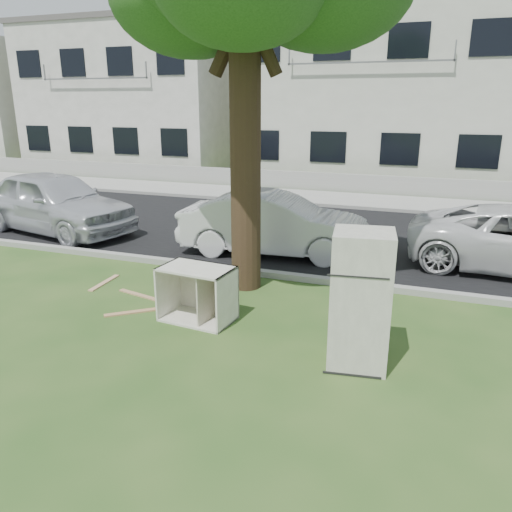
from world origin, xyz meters
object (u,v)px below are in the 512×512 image
(fridge, at_px, (360,300))
(cabinet, at_px, (197,294))
(car_left, at_px, (54,202))
(car_center, at_px, (275,224))

(fridge, bearing_deg, cabinet, 160.39)
(cabinet, distance_m, car_left, 7.13)
(fridge, relative_size, cabinet, 1.62)
(fridge, relative_size, car_left, 0.38)
(car_center, distance_m, car_left, 6.08)
(fridge, relative_size, car_center, 0.43)
(car_center, bearing_deg, cabinet, 174.44)
(fridge, xyz_separation_m, cabinet, (-2.61, 0.55, -0.47))
(car_left, bearing_deg, car_center, -77.20)
(fridge, distance_m, car_left, 9.67)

